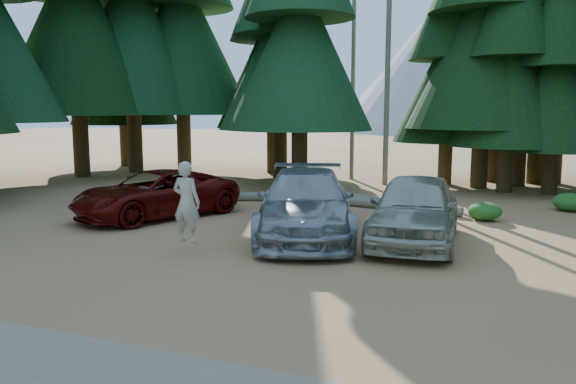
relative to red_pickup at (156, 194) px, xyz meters
name	(u,v)px	position (x,y,z in m)	size (l,w,h in m)	color
ground	(219,259)	(4.34, -3.81, -0.75)	(160.00, 160.00, 0.00)	olive
forest_belt_north	(370,182)	(4.34, 11.19, -0.75)	(36.00, 7.00, 22.00)	black
snag_front	(388,52)	(5.14, 10.69, 5.25)	(0.24, 0.24, 12.00)	#6E6458
snag_back	(353,77)	(3.14, 12.19, 4.25)	(0.20, 0.20, 10.00)	#6E6458
mountain_peak	(459,54)	(1.75, 84.43, 11.96)	(48.00, 50.00, 28.00)	#95989D
red_pickup	(156,194)	(0.00, 0.00, 0.00)	(2.49, 5.40, 1.50)	#5D0A08
silver_minivan_center	(306,203)	(5.38, -0.80, 0.14)	(2.50, 6.15, 1.79)	#9A9DA2
silver_minivan_right	(415,209)	(8.26, -0.51, 0.14)	(2.10, 5.21, 1.78)	#B9B6A4
frisbee_player	(187,202)	(3.43, -3.69, 0.51)	(0.72, 0.49, 1.94)	beige
log_left	(210,196)	(-0.06, 3.56, -0.59)	(0.33, 0.33, 4.64)	#6E6458
log_mid	(351,198)	(4.99, 5.28, -0.59)	(0.31, 0.31, 3.82)	#6E6458
log_right	(387,205)	(6.62, 4.08, -0.59)	(0.33, 0.33, 5.14)	#6E6458
shrub_far_left	(210,199)	(0.67, 2.29, -0.45)	(1.08, 1.08, 0.59)	#266C20
shrub_left	(230,194)	(0.59, 3.99, -0.54)	(0.76, 0.76, 0.42)	#266C20
shrub_center_left	(281,189)	(1.90, 5.90, -0.53)	(0.80, 0.80, 0.44)	#266C20
shrub_center_right	(402,205)	(7.21, 3.50, -0.47)	(1.02, 1.02, 0.56)	#266C20
shrub_right	(485,211)	(9.83, 3.34, -0.47)	(1.02, 1.02, 0.56)	#266C20
shrub_far_right	(570,202)	(12.45, 6.13, -0.44)	(1.11, 1.11, 0.61)	#266C20
shrub_edge_west	(91,196)	(-4.07, 1.69, -0.55)	(0.74, 0.74, 0.41)	#266C20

